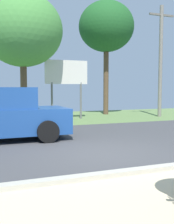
% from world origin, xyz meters
% --- Properties ---
extents(ground_plane, '(40.00, 22.00, 0.20)m').
position_xyz_m(ground_plane, '(0.00, 2.95, -0.05)').
color(ground_plane, '#424244').
extents(utility_pole, '(1.80, 0.24, 7.12)m').
position_xyz_m(utility_pole, '(7.72, 8.11, 3.73)').
color(utility_pole, gray).
rests_on(utility_pole, ground_plane).
extents(roadside_billboard, '(2.60, 0.12, 3.50)m').
position_xyz_m(roadside_billboard, '(1.56, 8.77, 2.55)').
color(roadside_billboard, slate).
rests_on(roadside_billboard, ground_plane).
extents(tree_left_far, '(4.29, 4.29, 6.91)m').
position_xyz_m(tree_left_far, '(-1.02, 8.32, 4.94)').
color(tree_left_far, brown).
rests_on(tree_left_far, ground_plane).
extents(tree_center_back, '(3.86, 3.86, 7.90)m').
position_xyz_m(tree_center_back, '(5.12, 10.87, 6.10)').
color(tree_center_back, brown).
rests_on(tree_center_back, ground_plane).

